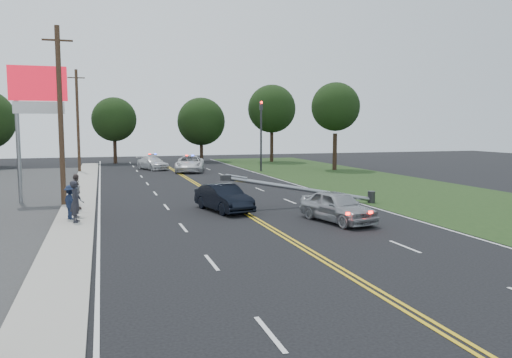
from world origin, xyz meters
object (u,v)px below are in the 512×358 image
object	(u,v)px
utility_pole_mid	(60,116)
bystander_d	(76,192)
bystander_b	(77,201)
bystander_c	(71,202)
traffic_signal	(261,130)
waiting_sedan	(337,207)
emergency_a	(190,164)
crashed_sedan	(224,198)
pylon_sign	(39,101)
emergency_b	(153,163)
fallen_streetlight	(311,190)
utility_pole_far	(78,121)
bystander_a	(76,201)

from	to	relation	value
utility_pole_mid	bystander_d	size ratio (longest dim) A/B	5.28
bystander_b	bystander_c	distance (m)	0.64
traffic_signal	waiting_sedan	xyz separation A→B (m)	(-4.81, -26.79, -3.47)
bystander_d	emergency_a	bearing A→B (deg)	-31.10
traffic_signal	bystander_b	bearing A→B (deg)	-126.54
crashed_sedan	pylon_sign	bearing A→B (deg)	133.17
bystander_b	emergency_a	bearing A→B (deg)	-33.44
emergency_a	emergency_b	distance (m)	4.92
fallen_streetlight	utility_pole_mid	world-z (taller)	utility_pole_mid
utility_pole_mid	crashed_sedan	size ratio (longest dim) A/B	2.30
bystander_c	bystander_b	bearing A→B (deg)	-51.84
utility_pole_mid	bystander_d	world-z (taller)	utility_pole_mid
traffic_signal	utility_pole_mid	xyz separation A→B (m)	(-17.50, -18.00, 0.88)
crashed_sedan	bystander_d	distance (m)	7.80
fallen_streetlight	utility_pole_mid	size ratio (longest dim) A/B	0.94
utility_pole_far	emergency_b	distance (m)	8.54
crashed_sedan	fallen_streetlight	bearing A→B (deg)	-10.92
waiting_sedan	bystander_a	bearing A→B (deg)	153.82
bystander_b	bystander_c	bearing A→B (deg)	144.65
fallen_streetlight	bystander_b	xyz separation A→B (m)	(-12.47, -0.38, -0.01)
utility_pole_mid	bystander_c	distance (m)	6.50
traffic_signal	emergency_a	distance (m)	7.92
bystander_a	bystander_c	world-z (taller)	bystander_a
bystander_c	pylon_sign	bearing A→B (deg)	-12.37
emergency_b	bystander_c	distance (m)	28.95
bystander_b	bystander_a	bearing A→B (deg)	168.26
emergency_a	bystander_c	size ratio (longest dim) A/B	3.53
bystander_d	traffic_signal	bearing A→B (deg)	-46.68
utility_pole_mid	utility_pole_far	distance (m)	22.00
traffic_signal	fallen_streetlight	bearing A→B (deg)	-100.59
utility_pole_far	bystander_b	distance (m)	26.73
pylon_sign	crashed_sedan	size ratio (longest dim) A/B	1.84
utility_pole_far	utility_pole_mid	bearing A→B (deg)	-90.00
emergency_a	emergency_b	bearing A→B (deg)	145.30
emergency_b	waiting_sedan	bearing A→B (deg)	-101.18
utility_pole_far	emergency_a	bearing A→B (deg)	-12.88
utility_pole_far	bystander_c	xyz separation A→B (m)	(0.66, -26.97, -4.14)
emergency_b	utility_pole_mid	bearing A→B (deg)	-128.13
fallen_streetlight	emergency_a	size ratio (longest dim) A/B	1.62
fallen_streetlight	utility_pole_far	world-z (taller)	utility_pole_far
utility_pole_far	crashed_sedan	size ratio (longest dim) A/B	2.30
fallen_streetlight	bystander_b	distance (m)	12.47
utility_pole_far	emergency_a	size ratio (longest dim) A/B	1.73
bystander_a	crashed_sedan	bearing A→B (deg)	-69.92
emergency_b	bystander_a	xyz separation A→B (m)	(-6.29, -29.06, 0.41)
crashed_sedan	bystander_d	world-z (taller)	bystander_d
traffic_signal	crashed_sedan	bearing A→B (deg)	-112.56
traffic_signal	emergency_b	bearing A→B (deg)	153.05
bystander_a	pylon_sign	bearing A→B (deg)	23.69
pylon_sign	fallen_streetlight	distance (m)	16.66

